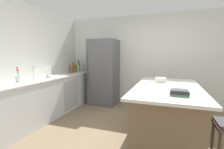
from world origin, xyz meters
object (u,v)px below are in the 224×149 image
kitchen_island (166,112)px  syrup_bottle (70,70)px  wine_bottle (79,67)px  whiskey_bottle (73,69)px  mixing_bowl (161,80)px  paper_towel_roll (48,72)px  refrigerator (104,72)px  flower_vase (18,78)px  gin_bottle (78,68)px  cookbook_stack (179,93)px  vinegar_bottle (74,68)px  sink_faucet (34,72)px  soda_bottle (79,67)px  olive_oil_bottle (76,68)px

kitchen_island → syrup_bottle: size_ratio=7.72×
kitchen_island → wine_bottle: (-2.69, 1.58, 0.61)m
whiskey_bottle → mixing_bowl: whiskey_bottle is taller
paper_towel_roll → whiskey_bottle: bearing=88.6°
refrigerator → flower_vase: bearing=-113.0°
whiskey_bottle → syrup_bottle: whiskey_bottle is taller
paper_towel_roll → gin_bottle: (0.08, 1.21, -0.02)m
syrup_bottle → cookbook_stack: 3.32m
refrigerator → vinegar_bottle: size_ratio=6.06×
wine_bottle → cookbook_stack: (2.85, -2.17, -0.12)m
sink_faucet → flower_vase: size_ratio=0.99×
flower_vase → kitchen_island: bearing=12.6°
flower_vase → whiskey_bottle: size_ratio=0.98×
vinegar_bottle → cookbook_stack: 3.40m
soda_bottle → cookbook_stack: soda_bottle is taller
paper_towel_roll → soda_bottle: 1.49m
flower_vase → cookbook_stack: flower_vase is taller
refrigerator → flower_vase: refrigerator is taller
olive_oil_bottle → vinegar_bottle: size_ratio=0.94×
gin_bottle → whiskey_bottle: whiskey_bottle is taller
kitchen_island → olive_oil_bottle: bearing=151.5°
cookbook_stack → mixing_bowl: size_ratio=1.12×
paper_towel_roll → soda_bottle: bearing=92.9°
soda_bottle → mixing_bowl: (2.61, -1.24, -0.10)m
olive_oil_bottle → syrup_bottle: olive_oil_bottle is taller
whiskey_bottle → syrup_bottle: size_ratio=1.18×
whiskey_bottle → vinegar_bottle: bearing=109.0°
vinegar_bottle → syrup_bottle: 0.19m
soda_bottle → mixing_bowl: soda_bottle is taller
vinegar_bottle → cookbook_stack: size_ratio=1.28×
gin_bottle → syrup_bottle: size_ratio=1.10×
paper_towel_roll → gin_bottle: 1.21m
cookbook_stack → mixing_bowl: mixing_bowl is taller
sink_faucet → gin_bottle: bearing=85.5°
soda_bottle → mixing_bowl: size_ratio=1.59×
paper_towel_roll → cookbook_stack: paper_towel_roll is taller
gin_bottle → syrup_bottle: bearing=-111.4°
flower_vase → cookbook_stack: size_ratio=1.24×
soda_bottle → olive_oil_bottle: 0.19m
refrigerator → syrup_bottle: size_ratio=7.24×
refrigerator → olive_oil_bottle: (-0.92, -0.04, 0.10)m
sink_faucet → gin_bottle: size_ratio=1.04×
wine_bottle → whiskey_bottle: 0.39m
paper_towel_roll → olive_oil_bottle: bearing=92.6°
kitchen_island → paper_towel_roll: paper_towel_roll is taller
paper_towel_roll → whiskey_bottle: (0.02, 1.01, -0.01)m
whiskey_bottle → soda_bottle: bearing=101.9°
olive_oil_bottle → kitchen_island: bearing=-28.5°
gin_bottle → syrup_bottle: gin_bottle is taller
sink_faucet → cookbook_stack: sink_faucet is taller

